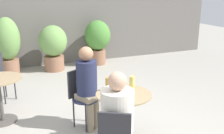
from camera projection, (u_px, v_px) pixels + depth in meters
storefront_wall at (48, 9)px, 6.88m from camera, size 10.00×0.06×3.00m
cafe_table_near at (123, 107)px, 3.44m from camera, size 0.73×0.73×0.71m
bistro_chair_0 at (81, 93)px, 3.91m from camera, size 0.43×0.44×0.87m
bistro_chair_2 at (0, 73)px, 4.83m from camera, size 0.44×0.45×0.87m
seated_person_0 at (87, 81)px, 3.76m from camera, size 0.36×0.38×1.25m
seated_person_1 at (117, 116)px, 2.78m from camera, size 0.43×0.44×1.22m
beer_glass_0 at (108, 84)px, 3.46m from camera, size 0.06×0.06×0.18m
beer_glass_1 at (124, 95)px, 3.14m from camera, size 0.06×0.06×0.17m
beer_glass_2 at (132, 82)px, 3.55m from camera, size 0.07×0.07×0.17m
potted_plant_0 at (8, 43)px, 6.34m from camera, size 0.61×0.61×1.38m
potted_plant_1 at (53, 45)px, 6.61m from camera, size 0.71×0.71×1.16m
potted_plant_2 at (98, 39)px, 7.15m from camera, size 0.70×0.70×1.21m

